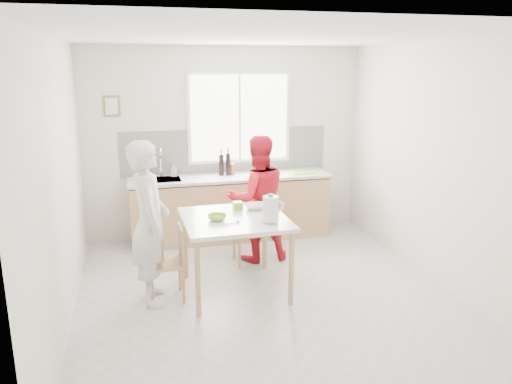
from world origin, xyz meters
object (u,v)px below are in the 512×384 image
(chair_far, at_px, (248,227))
(chair_left, at_px, (171,259))
(bowl_white, at_px, (255,207))
(wine_bottle_a, at_px, (228,164))
(person_white, at_px, (150,223))
(bowl_green, at_px, (217,217))
(wine_bottle_b, at_px, (221,165))
(milk_jug, at_px, (271,208))
(person_red, at_px, (258,199))
(dining_table, at_px, (235,225))

(chair_far, bearing_deg, chair_left, -142.04)
(bowl_white, distance_m, wine_bottle_a, 1.52)
(chair_far, bearing_deg, person_white, -146.89)
(bowl_green, xyz_separation_m, wine_bottle_b, (0.39, 1.84, 0.19))
(chair_far, height_order, person_white, person_white)
(chair_far, xyz_separation_m, person_white, (-1.23, -0.83, 0.42))
(chair_left, xyz_separation_m, milk_jug, (1.02, -0.27, 0.56))
(person_white, xyz_separation_m, wine_bottle_b, (1.08, 1.80, 0.21))
(person_red, xyz_separation_m, bowl_white, (-0.18, -0.59, 0.08))
(person_red, bearing_deg, milk_jug, 81.65)
(dining_table, relative_size, chair_left, 1.39)
(wine_bottle_a, distance_m, wine_bottle_b, 0.10)
(person_red, relative_size, bowl_green, 8.08)
(person_red, relative_size, bowl_white, 6.81)
(chair_far, distance_m, person_red, 0.38)
(person_red, relative_size, wine_bottle_b, 5.34)
(person_white, distance_m, bowl_green, 0.70)
(dining_table, bearing_deg, person_red, 60.56)
(person_white, xyz_separation_m, milk_jug, (1.22, -0.26, 0.14))
(milk_jug, bearing_deg, dining_table, 139.19)
(dining_table, bearing_deg, wine_bottle_b, 83.89)
(person_white, height_order, wine_bottle_a, person_white)
(dining_table, relative_size, person_white, 0.65)
(person_white, bearing_deg, wine_bottle_a, -34.40)
(person_red, bearing_deg, bowl_green, 52.19)
(chair_far, bearing_deg, wine_bottle_b, 97.82)
(dining_table, xyz_separation_m, milk_jug, (0.33, -0.28, 0.24))
(person_red, height_order, wine_bottle_a, person_red)
(person_white, relative_size, wine_bottle_b, 5.73)
(dining_table, xyz_separation_m, wine_bottle_b, (0.19, 1.78, 0.31))
(chair_far, relative_size, person_red, 0.50)
(bowl_green, bearing_deg, chair_left, 174.98)
(person_red, xyz_separation_m, bowl_green, (-0.68, -0.90, 0.08))
(person_white, bearing_deg, milk_jug, -102.95)
(dining_table, relative_size, person_red, 0.70)
(dining_table, bearing_deg, bowl_green, -165.14)
(dining_table, xyz_separation_m, person_red, (0.48, 0.84, 0.04))
(chair_far, relative_size, milk_jug, 2.79)
(wine_bottle_b, bearing_deg, wine_bottle_a, -11.94)
(chair_far, height_order, milk_jug, milk_jug)
(chair_left, relative_size, wine_bottle_a, 2.51)
(bowl_white, xyz_separation_m, wine_bottle_b, (-0.11, 1.53, 0.19))
(chair_far, xyz_separation_m, wine_bottle_b, (-0.15, 0.97, 0.63))
(bowl_white, bearing_deg, dining_table, -139.37)
(bowl_green, distance_m, milk_jug, 0.59)
(person_white, relative_size, bowl_white, 7.32)
(chair_left, distance_m, wine_bottle_b, 2.10)
(chair_left, bearing_deg, wine_bottle_a, 150.37)
(milk_jug, distance_m, wine_bottle_b, 2.07)
(chair_left, xyz_separation_m, bowl_green, (0.49, -0.04, 0.44))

